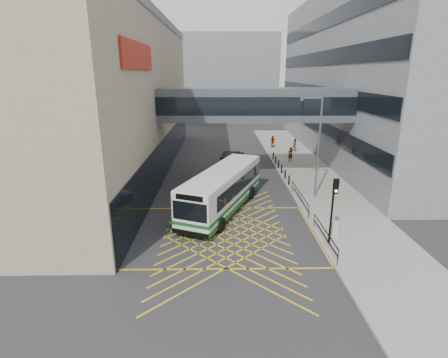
{
  "coord_description": "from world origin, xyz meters",
  "views": [
    {
      "loc": [
        -0.37,
        -21.48,
        10.45
      ],
      "look_at": [
        0.0,
        4.0,
        2.6
      ],
      "focal_mm": 28.0,
      "sensor_mm": 36.0,
      "label": 1
    }
  ],
  "objects_px": {
    "traffic_light": "(334,202)",
    "pedestrian_a": "(290,154)",
    "car_dark": "(233,156)",
    "pedestrian_b": "(295,145)",
    "litter_bin": "(335,229)",
    "street_lamp": "(317,142)",
    "bus": "(224,188)",
    "car_silver": "(231,155)",
    "pedestrian_c": "(273,142)",
    "car_white": "(192,197)"
  },
  "relations": [
    {
      "from": "pedestrian_b",
      "to": "litter_bin",
      "type": "bearing_deg",
      "value": -111.94
    },
    {
      "from": "bus",
      "to": "pedestrian_b",
      "type": "height_order",
      "value": "bus"
    },
    {
      "from": "bus",
      "to": "car_silver",
      "type": "height_order",
      "value": "bus"
    },
    {
      "from": "car_white",
      "to": "car_dark",
      "type": "xyz_separation_m",
      "value": [
        3.86,
        14.21,
        -0.02
      ]
    },
    {
      "from": "car_silver",
      "to": "litter_bin",
      "type": "height_order",
      "value": "car_silver"
    },
    {
      "from": "litter_bin",
      "to": "pedestrian_a",
      "type": "distance_m",
      "value": 19.7
    },
    {
      "from": "bus",
      "to": "pedestrian_c",
      "type": "relative_size",
      "value": 7.1
    },
    {
      "from": "car_dark",
      "to": "litter_bin",
      "type": "bearing_deg",
      "value": 128.66
    },
    {
      "from": "pedestrian_a",
      "to": "pedestrian_b",
      "type": "height_order",
      "value": "pedestrian_a"
    },
    {
      "from": "car_dark",
      "to": "pedestrian_b",
      "type": "xyz_separation_m",
      "value": [
        8.59,
        5.2,
        0.29
      ]
    },
    {
      "from": "litter_bin",
      "to": "pedestrian_c",
      "type": "distance_m",
      "value": 27.9
    },
    {
      "from": "car_dark",
      "to": "pedestrian_b",
      "type": "distance_m",
      "value": 10.04
    },
    {
      "from": "car_dark",
      "to": "pedestrian_b",
      "type": "bearing_deg",
      "value": -126.77
    },
    {
      "from": "car_silver",
      "to": "pedestrian_c",
      "type": "relative_size",
      "value": 2.48
    },
    {
      "from": "bus",
      "to": "pedestrian_a",
      "type": "distance_m",
      "value": 16.8
    },
    {
      "from": "car_white",
      "to": "street_lamp",
      "type": "xyz_separation_m",
      "value": [
        10.25,
        1.66,
        4.16
      ]
    },
    {
      "from": "car_white",
      "to": "pedestrian_a",
      "type": "distance_m",
      "value": 17.59
    },
    {
      "from": "traffic_light",
      "to": "pedestrian_c",
      "type": "distance_m",
      "value": 29.27
    },
    {
      "from": "traffic_light",
      "to": "pedestrian_a",
      "type": "xyz_separation_m",
      "value": [
        1.63,
        20.96,
        -1.93
      ]
    },
    {
      "from": "street_lamp",
      "to": "pedestrian_b",
      "type": "xyz_separation_m",
      "value": [
        2.19,
        17.76,
        -3.9
      ]
    },
    {
      "from": "traffic_light",
      "to": "street_lamp",
      "type": "height_order",
      "value": "street_lamp"
    },
    {
      "from": "bus",
      "to": "traffic_light",
      "type": "relative_size",
      "value": 2.71
    },
    {
      "from": "traffic_light",
      "to": "pedestrian_b",
      "type": "bearing_deg",
      "value": 78.95
    },
    {
      "from": "pedestrian_c",
      "to": "litter_bin",
      "type": "bearing_deg",
      "value": 130.27
    },
    {
      "from": "traffic_light",
      "to": "pedestrian_c",
      "type": "bearing_deg",
      "value": 84.72
    },
    {
      "from": "bus",
      "to": "pedestrian_b",
      "type": "xyz_separation_m",
      "value": [
        9.88,
        20.13,
        -0.71
      ]
    },
    {
      "from": "street_lamp",
      "to": "pedestrian_b",
      "type": "distance_m",
      "value": 18.31
    },
    {
      "from": "car_dark",
      "to": "car_silver",
      "type": "relative_size",
      "value": 1.15
    },
    {
      "from": "litter_bin",
      "to": "pedestrian_c",
      "type": "bearing_deg",
      "value": 89.95
    },
    {
      "from": "car_dark",
      "to": "pedestrian_c",
      "type": "xyz_separation_m",
      "value": [
        5.98,
        7.97,
        0.25
      ]
    },
    {
      "from": "traffic_light",
      "to": "car_dark",
      "type": "bearing_deg",
      "value": 100.02
    },
    {
      "from": "car_white",
      "to": "pedestrian_b",
      "type": "height_order",
      "value": "pedestrian_b"
    },
    {
      "from": "car_white",
      "to": "car_dark",
      "type": "height_order",
      "value": "car_white"
    },
    {
      "from": "traffic_light",
      "to": "pedestrian_c",
      "type": "height_order",
      "value": "traffic_light"
    },
    {
      "from": "bus",
      "to": "car_white",
      "type": "distance_m",
      "value": 2.83
    },
    {
      "from": "bus",
      "to": "pedestrian_b",
      "type": "bearing_deg",
      "value": 86.03
    },
    {
      "from": "car_silver",
      "to": "traffic_light",
      "type": "distance_m",
      "value": 23.22
    },
    {
      "from": "car_dark",
      "to": "street_lamp",
      "type": "relative_size",
      "value": 0.56
    },
    {
      "from": "car_silver",
      "to": "pedestrian_b",
      "type": "xyz_separation_m",
      "value": [
        8.8,
        3.97,
        0.39
      ]
    },
    {
      "from": "traffic_light",
      "to": "car_white",
      "type": "bearing_deg",
      "value": 138.53
    },
    {
      "from": "bus",
      "to": "traffic_light",
      "type": "height_order",
      "value": "traffic_light"
    },
    {
      "from": "car_dark",
      "to": "traffic_light",
      "type": "relative_size",
      "value": 1.09
    },
    {
      "from": "pedestrian_b",
      "to": "pedestrian_c",
      "type": "xyz_separation_m",
      "value": [
        -2.61,
        2.77,
        -0.04
      ]
    },
    {
      "from": "pedestrian_a",
      "to": "car_dark",
      "type": "bearing_deg",
      "value": -20.04
    },
    {
      "from": "bus",
      "to": "car_silver",
      "type": "relative_size",
      "value": 2.86
    },
    {
      "from": "traffic_light",
      "to": "pedestrian_a",
      "type": "distance_m",
      "value": 21.12
    },
    {
      "from": "street_lamp",
      "to": "pedestrian_b",
      "type": "relative_size",
      "value": 4.83
    },
    {
      "from": "bus",
      "to": "street_lamp",
      "type": "height_order",
      "value": "street_lamp"
    },
    {
      "from": "street_lamp",
      "to": "litter_bin",
      "type": "height_order",
      "value": "street_lamp"
    },
    {
      "from": "street_lamp",
      "to": "bus",
      "type": "bearing_deg",
      "value": -165.95
    }
  ]
}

